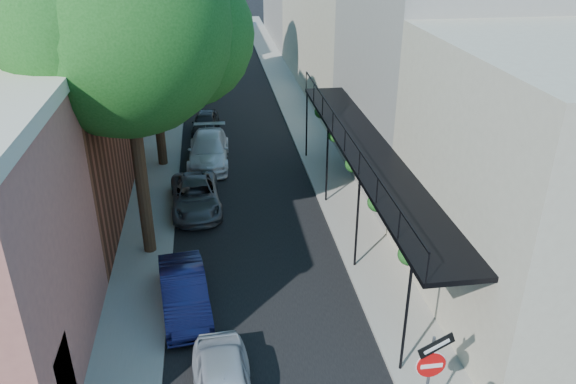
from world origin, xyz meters
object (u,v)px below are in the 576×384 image
object	(u,v)px
parked_car_c	(196,196)
parked_car_d	(209,150)
parked_car_b	(184,292)
sign_post	(431,369)
oak_mid	(157,16)
oak_near	(138,29)
parked_car_e	(205,123)

from	to	relation	value
parked_car_c	parked_car_d	size ratio (longest dim) A/B	0.90
parked_car_b	parked_car_d	world-z (taller)	parked_car_d
sign_post	parked_car_b	size ratio (longest dim) A/B	0.77
oak_mid	parked_car_d	size ratio (longest dim) A/B	2.14
parked_car_b	parked_car_c	xyz separation A→B (m)	(0.30, 6.67, -0.05)
parked_car_d	parked_car_c	bearing A→B (deg)	-94.27
sign_post	parked_car_c	world-z (taller)	sign_post
sign_post	parked_car_d	distance (m)	17.71
oak_mid	oak_near	bearing A→B (deg)	-89.63
sign_post	parked_car_d	xyz separation A→B (m)	(-4.72, 17.01, -1.35)
sign_post	oak_near	distance (m)	12.77
oak_mid	parked_car_d	distance (m)	6.63
oak_mid	parked_car_b	distance (m)	13.41
oak_mid	parked_car_e	bearing A→B (deg)	67.43
oak_near	parked_car_b	distance (m)	8.21
parked_car_b	parked_car_d	distance (m)	11.52
oak_mid	parked_car_d	bearing A→B (deg)	-7.54
parked_car_c	oak_near	bearing A→B (deg)	-115.79
sign_post	parked_car_e	xyz separation A→B (m)	(-4.85, 21.42, -1.45)
parked_car_b	sign_post	bearing A→B (deg)	-51.38
parked_car_c	parked_car_d	bearing A→B (deg)	79.71
sign_post	parked_car_b	distance (m)	8.00
sign_post	parked_car_d	world-z (taller)	sign_post
parked_car_b	oak_mid	bearing A→B (deg)	87.84
parked_car_e	oak_near	bearing A→B (deg)	-92.50
parked_car_c	parked_car_e	world-z (taller)	parked_car_c
oak_mid	parked_car_c	bearing A→B (deg)	-76.02
parked_car_e	sign_post	bearing A→B (deg)	-71.87
oak_near	parked_car_d	size ratio (longest dim) A/B	2.40
oak_near	parked_car_e	xyz separation A→B (m)	(1.68, 12.13, -7.29)
oak_mid	parked_car_b	size ratio (longest dim) A/B	2.62
oak_mid	parked_car_d	world-z (taller)	oak_mid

